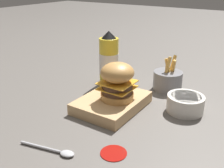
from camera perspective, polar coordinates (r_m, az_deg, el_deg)
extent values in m
plane|color=#5B5651|center=(0.94, 2.24, -3.87)|extent=(6.00, 6.00, 0.00)
cube|color=tan|center=(0.89, 0.00, -4.09)|extent=(0.24, 0.18, 0.04)
cylinder|color=tan|center=(0.87, 1.12, -2.57)|extent=(0.11, 0.11, 0.02)
cylinder|color=#4C3323|center=(0.86, 1.13, -1.41)|extent=(0.10, 0.10, 0.02)
cube|color=gold|center=(0.86, 1.14, -0.82)|extent=(0.10, 0.10, 0.00)
cylinder|color=#4C3323|center=(0.85, 1.14, -0.22)|extent=(0.10, 0.10, 0.02)
cube|color=gold|center=(0.85, 1.15, 0.39)|extent=(0.10, 0.10, 0.00)
ellipsoid|color=tan|center=(0.84, 1.17, 2.52)|extent=(0.11, 0.11, 0.06)
cylinder|color=yellow|center=(1.05, -0.68, 4.80)|extent=(0.08, 0.08, 0.19)
cylinder|color=white|center=(1.05, -0.68, 4.60)|extent=(0.08, 0.08, 0.08)
cone|color=black|center=(1.02, -0.71, 10.72)|extent=(0.06, 0.06, 0.03)
cylinder|color=slate|center=(1.05, 12.01, 0.78)|extent=(0.11, 0.11, 0.07)
cube|color=gold|center=(1.05, 11.81, 2.91)|extent=(0.03, 0.02, 0.06)
cube|color=gold|center=(1.03, 11.96, 3.36)|extent=(0.03, 0.02, 0.09)
cube|color=gold|center=(1.06, 12.94, 3.86)|extent=(0.04, 0.02, 0.09)
cube|color=gold|center=(1.04, 12.14, 3.26)|extent=(0.01, 0.03, 0.08)
cube|color=gold|center=(1.05, 13.17, 3.23)|extent=(0.02, 0.02, 0.08)
cylinder|color=silver|center=(0.89, 15.66, -4.13)|extent=(0.12, 0.12, 0.06)
cylinder|color=beige|center=(0.88, 15.83, -2.67)|extent=(0.10, 0.10, 0.01)
cylinder|color=#B2B2B7|center=(0.72, -15.31, -13.06)|extent=(0.03, 0.12, 0.01)
ellipsoid|color=#B2B2B7|center=(0.69, -9.73, -14.73)|extent=(0.03, 0.04, 0.01)
cylinder|color=#9E140F|center=(0.68, 0.35, -14.74)|extent=(0.07, 0.07, 0.00)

